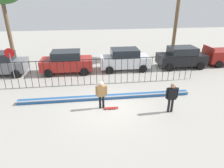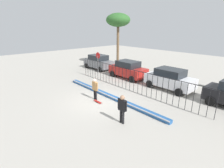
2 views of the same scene
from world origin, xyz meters
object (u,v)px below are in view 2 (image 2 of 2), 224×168
(skateboard, at_px, (98,102))
(parked_car_red, at_px, (128,69))
(skateboarder, at_px, (95,87))
(camera_operator, at_px, (122,107))
(stop_sign, at_px, (98,60))
(parked_car_white, at_px, (170,79))
(parked_car_gray, at_px, (98,62))
(palm_tree_short, at_px, (118,21))

(skateboard, height_order, parked_car_red, parked_car_red)
(skateboarder, relative_size, parked_car_red, 0.40)
(camera_operator, distance_m, stop_sign, 12.18)
(skateboard, height_order, parked_car_white, parked_car_white)
(camera_operator, xyz_separation_m, stop_sign, (-10.42, 6.28, 0.55))
(stop_sign, bearing_deg, skateboard, -37.98)
(skateboarder, relative_size, parked_car_gray, 0.40)
(skateboarder, relative_size, parked_car_white, 0.40)
(skateboard, bearing_deg, parked_car_gray, 125.55)
(palm_tree_short, bearing_deg, parked_car_gray, -89.77)
(parked_car_white, height_order, palm_tree_short, palm_tree_short)
(skateboard, relative_size, stop_sign, 0.32)
(palm_tree_short, bearing_deg, skateboard, -50.27)
(skateboarder, relative_size, palm_tree_short, 0.24)
(parked_car_red, bearing_deg, skateboard, -69.62)
(skateboarder, bearing_deg, stop_sign, 131.61)
(parked_car_gray, xyz_separation_m, parked_car_red, (5.50, -0.18, 0.00))
(camera_operator, height_order, palm_tree_short, palm_tree_short)
(parked_car_red, relative_size, stop_sign, 1.72)
(parked_car_white, xyz_separation_m, palm_tree_short, (-10.55, 3.64, 5.22))
(parked_car_gray, bearing_deg, camera_operator, -34.11)
(skateboarder, bearing_deg, skateboard, -28.94)
(parked_car_red, height_order, stop_sign, stop_sign)
(skateboard, bearing_deg, skateboarder, 143.94)
(camera_operator, xyz_separation_m, palm_tree_short, (-11.84, 10.99, 5.13))
(parked_car_red, xyz_separation_m, palm_tree_short, (-5.52, 3.76, 5.22))
(skateboard, height_order, palm_tree_short, palm_tree_short)
(parked_car_gray, bearing_deg, stop_sign, -41.00)
(parked_car_white, bearing_deg, skateboard, -105.25)
(parked_car_gray, distance_m, stop_sign, 1.91)
(skateboarder, distance_m, parked_car_gray, 10.29)
(skateboarder, bearing_deg, parked_car_gray, 131.65)
(camera_operator, distance_m, parked_car_white, 7.46)
(parked_car_gray, bearing_deg, skateboarder, -41.17)
(stop_sign, bearing_deg, skateboarder, -39.19)
(parked_car_red, relative_size, parked_car_white, 1.00)
(skateboarder, xyz_separation_m, parked_car_red, (-2.48, 6.32, -0.05))
(skateboarder, xyz_separation_m, parked_car_white, (2.55, 6.44, -0.05))
(parked_car_red, relative_size, palm_tree_short, 0.60)
(parked_car_red, bearing_deg, parked_car_white, -3.17)
(parked_car_gray, relative_size, parked_car_red, 1.00)
(camera_operator, bearing_deg, skateboard, 8.21)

